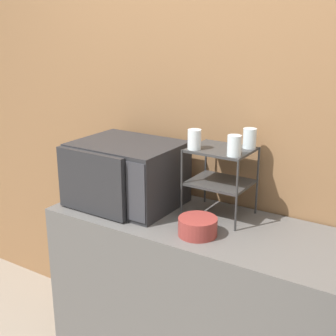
{
  "coord_description": "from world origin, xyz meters",
  "views": [
    {
      "loc": [
        0.95,
        -1.48,
        1.8
      ],
      "look_at": [
        -0.2,
        0.31,
        1.12
      ],
      "focal_mm": 50.0,
      "sensor_mm": 36.0,
      "label": 1
    }
  ],
  "objects": [
    {
      "name": "counter",
      "position": [
        0.0,
        0.28,
        0.45
      ],
      "size": [
        1.46,
        0.56,
        0.89
      ],
      "color": "#595654",
      "rests_on": "ground_plane"
    },
    {
      "name": "bowl",
      "position": [
        0.06,
        0.15,
        0.93
      ],
      "size": [
        0.17,
        0.17,
        0.08
      ],
      "color": "maroon",
      "rests_on": "counter"
    },
    {
      "name": "glass_back_right",
      "position": [
        0.14,
        0.48,
        1.27
      ],
      "size": [
        0.06,
        0.06,
        0.09
      ],
      "color": "silver",
      "rests_on": "dish_rack"
    },
    {
      "name": "microwave",
      "position": [
        -0.43,
        0.28,
        1.05
      ],
      "size": [
        0.51,
        0.44,
        0.32
      ],
      "color": "#262628",
      "rests_on": "counter"
    },
    {
      "name": "glass_front_left",
      "position": [
        -0.06,
        0.32,
        1.27
      ],
      "size": [
        0.06,
        0.06,
        0.09
      ],
      "color": "silver",
      "rests_on": "dish_rack"
    },
    {
      "name": "wall_back",
      "position": [
        0.0,
        0.6,
        1.3
      ],
      "size": [
        8.0,
        0.06,
        2.6
      ],
      "color": "olive",
      "rests_on": "ground_plane"
    },
    {
      "name": "dish_rack",
      "position": [
        0.04,
        0.4,
        1.13
      ],
      "size": [
        0.29,
        0.24,
        0.33
      ],
      "color": "#333333",
      "rests_on": "counter"
    },
    {
      "name": "glass_front_right",
      "position": [
        0.14,
        0.32,
        1.27
      ],
      "size": [
        0.06,
        0.06,
        0.09
      ],
      "color": "silver",
      "rests_on": "dish_rack"
    }
  ]
}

